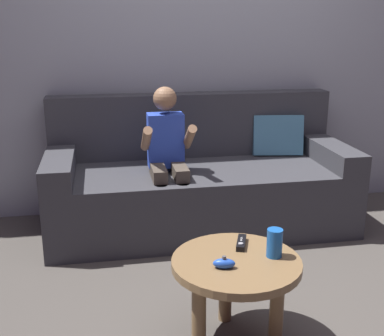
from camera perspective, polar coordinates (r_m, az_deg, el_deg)
The scene contains 8 objects.
ground_plane at distance 2.55m, azimuth 8.83°, elevation -15.42°, with size 10.32×10.32×0.00m, color #4C4742.
wall_back at distance 3.59m, azimuth 1.83°, elevation 15.06°, with size 5.16×0.05×2.50m, color #999EA8.
couch at distance 3.35m, azimuth 0.91°, elevation -1.67°, with size 1.97×0.80×0.86m.
person_seated_on_couch at distance 3.06m, azimuth -2.82°, elevation 1.52°, with size 0.31×0.39×0.96m.
coffee_table at distance 2.14m, azimuth 5.02°, elevation -12.03°, with size 0.54×0.54×0.39m.
game_remote_black_near_edge at distance 2.22m, azimuth 5.67°, elevation -8.52°, with size 0.08×0.14×0.03m.
nunchuk_blue at distance 2.03m, azimuth 3.69°, elevation -10.85°, with size 0.10×0.06×0.05m.
soda_can at distance 2.12m, azimuth 9.44°, elevation -8.48°, with size 0.07×0.07×0.12m, color #1959B2.
Camera 1 is at (-0.76, -2.03, 1.34)m, focal length 46.54 mm.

